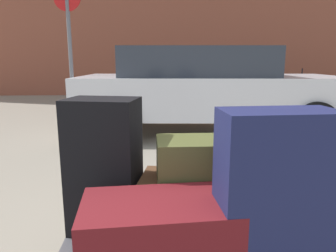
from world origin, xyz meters
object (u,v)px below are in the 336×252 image
(duffel_bag_maroon_stacked_top, at_px, (159,241))
(no_parking_sign, at_px, (70,40))
(bollard_kerb_near, at_px, (237,91))
(bollard_kerb_far, at_px, (321,91))
(duffel_bag_olive_topmost_pile, at_px, (202,160))
(parked_car, at_px, (206,88))
(suitcase_black_rear_left, at_px, (104,166))
(bicycle_leaning, at_px, (288,86))
(bollard_kerb_mid, at_px, (281,91))
(suitcase_navy_center, at_px, (274,200))
(duffel_bag_brown_front_left, at_px, (201,207))

(duffel_bag_maroon_stacked_top, bearing_deg, no_parking_sign, 102.91)
(bollard_kerb_near, relative_size, bollard_kerb_far, 1.00)
(duffel_bag_olive_topmost_pile, xyz_separation_m, parked_car, (0.70, 3.83, 0.03))
(suitcase_black_rear_left, distance_m, bicycle_leaning, 10.28)
(bollard_kerb_near, distance_m, bollard_kerb_mid, 1.34)
(parked_car, height_order, no_parking_sign, no_parking_sign)
(suitcase_navy_center, relative_size, bicycle_leaning, 0.39)
(suitcase_black_rear_left, xyz_separation_m, parked_car, (1.18, 3.76, 0.08))
(bollard_kerb_mid, distance_m, bollard_kerb_far, 1.23)
(bollard_kerb_far, xyz_separation_m, no_parking_sign, (-6.53, -3.35, 1.24))
(parked_car, bearing_deg, bollard_kerb_near, 67.46)
(suitcase_black_rear_left, bearing_deg, bollard_kerb_far, 66.91)
(duffel_bag_brown_front_left, xyz_separation_m, parked_car, (0.70, 3.83, 0.28))
(duffel_bag_brown_front_left, height_order, no_parking_sign, no_parking_sign)
(parked_car, bearing_deg, suitcase_black_rear_left, -107.51)
(bicycle_leaning, height_order, bollard_kerb_near, bicycle_leaning)
(bollard_kerb_near, bearing_deg, bicycle_leaning, 32.65)
(duffel_bag_maroon_stacked_top, height_order, suitcase_navy_center, suitcase_navy_center)
(bollard_kerb_far, bearing_deg, bollard_kerb_near, 180.00)
(suitcase_navy_center, height_order, suitcase_black_rear_left, suitcase_navy_center)
(duffel_bag_maroon_stacked_top, distance_m, bollard_kerb_mid, 8.92)
(duffel_bag_brown_front_left, distance_m, bollard_kerb_mid, 8.53)
(suitcase_black_rear_left, bearing_deg, duffel_bag_olive_topmost_pile, 3.04)
(suitcase_navy_center, distance_m, bollard_kerb_near, 8.35)
(duffel_bag_maroon_stacked_top, xyz_separation_m, parked_car, (0.92, 4.16, 0.25))
(suitcase_navy_center, xyz_separation_m, bollard_kerb_mid, (3.43, 8.07, -0.36))
(duffel_bag_brown_front_left, bearing_deg, suitcase_black_rear_left, -178.30)
(bicycle_leaning, bearing_deg, suitcase_black_rear_left, -118.76)
(suitcase_navy_center, relative_size, bollard_kerb_far, 1.06)
(suitcase_navy_center, xyz_separation_m, duffel_bag_olive_topmost_pile, (-0.21, 0.37, 0.05))
(bollard_kerb_far, distance_m, no_parking_sign, 7.45)
(duffel_bag_maroon_stacked_top, distance_m, duffel_bag_olive_topmost_pile, 0.46)
(bollard_kerb_near, xyz_separation_m, bollard_kerb_far, (2.57, 0.00, 0.00))
(parked_car, relative_size, bollard_kerb_mid, 6.77)
(suitcase_navy_center, bearing_deg, no_parking_sign, 108.68)
(bollard_kerb_far, bearing_deg, duffel_bag_olive_topmost_pile, -122.31)
(duffel_bag_maroon_stacked_top, xyz_separation_m, bollard_kerb_near, (2.53, 8.04, -0.18))
(duffel_bag_brown_front_left, xyz_separation_m, duffel_bag_olive_topmost_pile, (0.00, -0.00, 0.25))
(suitcase_navy_center, distance_m, duffel_bag_olive_topmost_pile, 0.43)
(suitcase_navy_center, xyz_separation_m, no_parking_sign, (-1.87, 4.72, 0.88))
(suitcase_navy_center, relative_size, bollard_kerb_near, 1.06)
(suitcase_black_rear_left, distance_m, bollard_kerb_near, 8.13)
(bollard_kerb_near, bearing_deg, no_parking_sign, -139.80)
(duffel_bag_maroon_stacked_top, height_order, duffel_bag_olive_topmost_pile, duffel_bag_olive_topmost_pile)
(suitcase_navy_center, bearing_deg, duffel_bag_olive_topmost_pile, 117.31)
(parked_car, height_order, bollard_kerb_far, parked_car)
(duffel_bag_brown_front_left, height_order, suitcase_navy_center, suitcase_navy_center)
(no_parking_sign, bearing_deg, duffel_bag_brown_front_left, -69.13)
(duffel_bag_maroon_stacked_top, distance_m, suitcase_navy_center, 0.47)
(duffel_bag_maroon_stacked_top, relative_size, suitcase_black_rear_left, 0.86)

